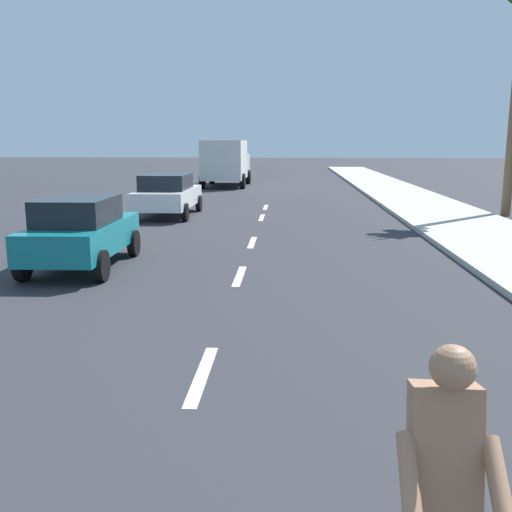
{
  "coord_description": "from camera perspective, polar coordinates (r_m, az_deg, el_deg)",
  "views": [
    {
      "loc": [
        1.03,
        1.76,
        2.76
      ],
      "look_at": [
        0.54,
        9.96,
        1.1
      ],
      "focal_mm": 40.0,
      "sensor_mm": 36.0,
      "label": 1
    }
  ],
  "objects": [
    {
      "name": "lane_stripe_5",
      "position": [
        20.98,
        0.57,
        3.87
      ],
      "size": [
        0.16,
        1.8,
        0.01
      ],
      "primitive_type": "cube",
      "color": "white",
      "rests_on": "ground"
    },
    {
      "name": "delivery_truck",
      "position": [
        35.72,
        -3.02,
        9.39
      ],
      "size": [
        2.74,
        6.27,
        2.8
      ],
      "rotation": [
        0.0,
        0.0,
        -0.01
      ],
      "color": "beige",
      "rests_on": "ground"
    },
    {
      "name": "parked_car_white",
      "position": [
        21.6,
        -8.83,
        6.19
      ],
      "size": [
        2.03,
        4.36,
        1.57
      ],
      "rotation": [
        0.0,
        0.0,
        -0.01
      ],
      "color": "white",
      "rests_on": "ground"
    },
    {
      "name": "lane_stripe_3",
      "position": [
        11.87,
        -1.66,
        -2.0
      ],
      "size": [
        0.16,
        1.8,
        0.01
      ],
      "primitive_type": "cube",
      "color": "white",
      "rests_on": "ground"
    },
    {
      "name": "parked_car_teal",
      "position": [
        13.07,
        -17.07,
        2.44
      ],
      "size": [
        1.85,
        3.85,
        1.57
      ],
      "rotation": [
        0.0,
        0.0,
        0.02
      ],
      "color": "#14727A",
      "rests_on": "ground"
    },
    {
      "name": "lane_stripe_4",
      "position": [
        15.8,
        -0.38,
        1.38
      ],
      "size": [
        0.16,
        1.8,
        0.01
      ],
      "primitive_type": "cube",
      "color": "white",
      "rests_on": "ground"
    },
    {
      "name": "ground_plane",
      "position": [
        18.48,
        0.18,
        2.83
      ],
      "size": [
        160.0,
        160.0,
        0.0
      ],
      "primitive_type": "plane",
      "color": "#2D2D33"
    },
    {
      "name": "sidewalk_strip",
      "position": [
        21.2,
        19.04,
        3.5
      ],
      "size": [
        3.6,
        80.0,
        0.14
      ],
      "primitive_type": "cube",
      "color": "#B2ADA3",
      "rests_on": "ground"
    },
    {
      "name": "lane_stripe_6",
      "position": [
        24.29,
        0.97,
        4.9
      ],
      "size": [
        0.16,
        1.8,
        0.01
      ],
      "primitive_type": "cube",
      "color": "white",
      "rests_on": "ground"
    },
    {
      "name": "lane_stripe_2",
      "position": [
        7.03,
        -5.41,
        -11.71
      ],
      "size": [
        0.16,
        1.8,
        0.01
      ],
      "primitive_type": "cube",
      "color": "white",
      "rests_on": "ground"
    }
  ]
}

